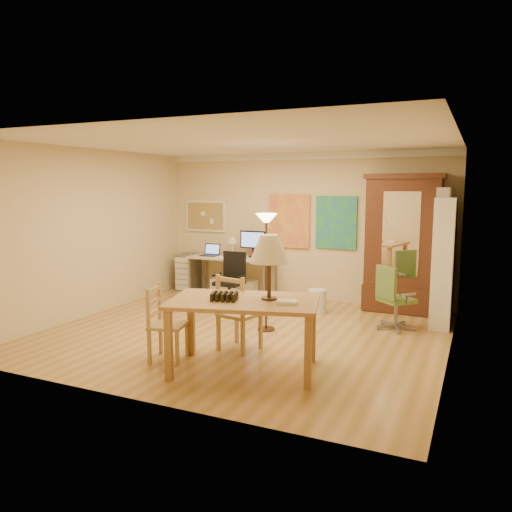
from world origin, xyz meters
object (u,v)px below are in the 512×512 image
at_px(office_chair_black, 230,293).
at_px(bookshelf, 444,263).
at_px(office_chair_green, 394,312).
at_px(dining_table, 253,286).
at_px(computer_desk, 235,272).
at_px(armoire, 402,252).

bearing_deg(office_chair_black, bookshelf, 5.92).
bearing_deg(office_chair_black, office_chair_green, -3.28).
bearing_deg(office_chair_green, office_chair_black, 176.72).
xyz_separation_m(dining_table, computer_desk, (-1.97, 3.45, -0.53)).
xyz_separation_m(office_chair_green, bookshelf, (0.62, 0.51, 0.71)).
relative_size(computer_desk, office_chair_green, 1.75).
xyz_separation_m(computer_desk, armoire, (3.10, 0.08, 0.54)).
bearing_deg(office_chair_black, armoire, 20.19).
bearing_deg(office_chair_green, armoire, 93.72).
distance_m(dining_table, office_chair_black, 3.08).
xyz_separation_m(office_chair_green, armoire, (-0.08, 1.16, 0.75)).
relative_size(dining_table, computer_desk, 1.12).
bearing_deg(armoire, office_chair_green, -86.28).
distance_m(office_chair_black, armoire, 3.00).
relative_size(computer_desk, bookshelf, 0.86).
distance_m(office_chair_black, office_chair_green, 2.80).
xyz_separation_m(armoire, bookshelf, (0.69, -0.65, -0.04)).
height_order(office_chair_black, office_chair_green, office_chair_black).
bearing_deg(dining_table, computer_desk, 119.78).
bearing_deg(bookshelf, office_chair_black, -174.08).
bearing_deg(armoire, dining_table, -107.71).
bearing_deg(computer_desk, bookshelf, -8.50).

